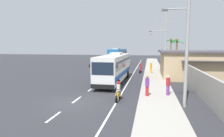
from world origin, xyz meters
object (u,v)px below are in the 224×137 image
pedestrian_midwalk (151,67)px  utility_pole_far (161,43)px  utility_pole_nearest (187,38)px  palm_second (171,46)px  pedestrian_far_walk (168,85)px  roadside_building (213,64)px  coach_bus_far_lane (118,55)px  palm_nearest (177,49)px  motorcycle_trailing (141,69)px  pedestrian_near_kerb (147,86)px  coach_bus_foreground (114,67)px  utility_pole_mid (165,43)px  motorcycle_beside_bus (118,93)px

pedestrian_midwalk → utility_pole_far: 17.72m
utility_pole_nearest → utility_pole_far: bearing=90.0°
pedestrian_midwalk → palm_second: (4.38, 13.95, 3.42)m
pedestrian_far_walk → roadside_building: roadside_building is taller
coach_bus_far_lane → utility_pole_far: 11.16m
palm_second → pedestrian_far_walk: bearing=-96.0°
palm_nearest → palm_second: 10.00m
motorcycle_trailing → utility_pole_far: 17.16m
coach_bus_far_lane → pedestrian_near_kerb: bearing=-76.5°
coach_bus_foreground → coach_bus_far_lane: size_ratio=1.11×
utility_pole_nearest → utility_pole_mid: bearing=90.9°
palm_second → coach_bus_foreground: bearing=-112.2°
pedestrian_midwalk → palm_second: size_ratio=0.28×
palm_second → motorcycle_trailing: bearing=-115.3°
coach_bus_foreground → motorcycle_beside_bus: (1.80, -8.42, -1.26)m
utility_pole_far → palm_nearest: utility_pole_far is taller
coach_bus_far_lane → roadside_building: 26.31m
utility_pole_nearest → utility_pole_far: utility_pole_far is taller
pedestrian_near_kerb → pedestrian_midwalk: (0.42, 15.06, -0.01)m
coach_bus_foreground → pedestrian_far_walk: coach_bus_foreground is taller
motorcycle_beside_bus → coach_bus_foreground: bearing=102.0°
coach_bus_foreground → utility_pole_mid: 10.80m
motorcycle_trailing → pedestrian_midwalk: bearing=-30.8°
palm_second → roadside_building: palm_second is taller
pedestrian_near_kerb → palm_second: bearing=5.1°
coach_bus_far_lane → motorcycle_trailing: (6.61, -16.80, -1.40)m
roadside_building → coach_bus_far_lane: bearing=130.0°
palm_second → coach_bus_far_lane: bearing=163.1°
motorcycle_trailing → pedestrian_far_walk: size_ratio=1.09×
pedestrian_far_walk → motorcycle_trailing: bearing=49.3°
motorcycle_trailing → utility_pole_far: size_ratio=0.20×
coach_bus_far_lane → palm_nearest: 18.90m
palm_second → utility_pole_mid: bearing=-99.3°
motorcycle_trailing → utility_pole_nearest: bearing=-77.6°
pedestrian_midwalk → palm_nearest: size_ratio=0.30×
coach_bus_foreground → utility_pole_mid: (6.66, 7.90, 3.12)m
coach_bus_far_lane → motorcycle_trailing: bearing=-68.5°
coach_bus_foreground → utility_pole_far: 26.28m
pedestrian_midwalk → palm_second: 15.02m
pedestrian_far_walk → utility_pole_nearest: bearing=-124.9°
palm_second → pedestrian_near_kerb: bearing=-99.4°
coach_bus_far_lane → pedestrian_far_walk: 33.74m
pedestrian_near_kerb → palm_nearest: bearing=0.4°
palm_nearest → pedestrian_near_kerb: bearing=-104.1°
coach_bus_far_lane → utility_pole_mid: utility_pole_mid is taller
motorcycle_beside_bus → pedestrian_midwalk: 16.73m
coach_bus_foreground → coach_bus_far_lane: coach_bus_far_lane is taller
motorcycle_beside_bus → palm_nearest: bearing=70.7°
motorcycle_trailing → palm_second: 14.80m
pedestrian_near_kerb → pedestrian_far_walk: pedestrian_far_walk is taller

